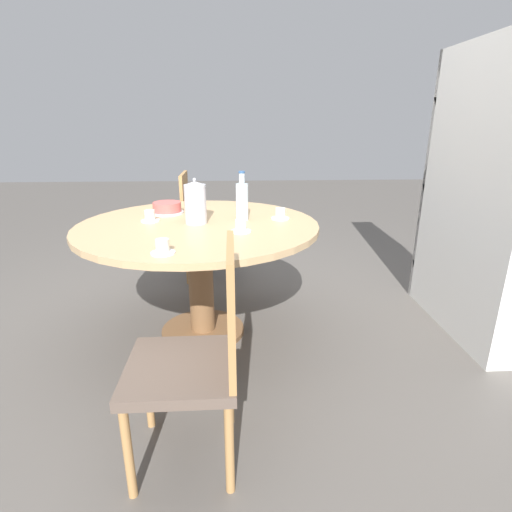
{
  "coord_description": "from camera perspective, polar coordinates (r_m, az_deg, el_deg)",
  "views": [
    {
      "loc": [
        2.34,
        0.23,
        1.32
      ],
      "look_at": [
        0.0,
        0.35,
        0.52
      ],
      "focal_mm": 28.0,
      "sensor_mm": 36.0,
      "label": 1
    }
  ],
  "objects": [
    {
      "name": "ground_plane",
      "position": [
        2.69,
        -7.54,
        -10.69
      ],
      "size": [
        14.0,
        14.0,
        0.0
      ],
      "primitive_type": "plane",
      "color": "#56514C"
    },
    {
      "name": "dining_table",
      "position": [
        2.46,
        -8.13,
        1.58
      ],
      "size": [
        1.44,
        1.44,
        0.74
      ],
      "color": "brown",
      "rests_on": "ground_plane"
    },
    {
      "name": "chair_a",
      "position": [
        3.48,
        -7.83,
        4.56
      ],
      "size": [
        0.42,
        0.42,
        0.91
      ],
      "rotation": [
        0.0,
        0.0,
        3.15
      ],
      "color": "#A87A47",
      "rests_on": "ground_plane"
    },
    {
      "name": "chair_b",
      "position": [
        1.57,
        -8.27,
        -13.82
      ],
      "size": [
        0.42,
        0.42,
        0.91
      ],
      "rotation": [
        0.0,
        0.0,
        6.29
      ],
      "color": "#A87A47",
      "rests_on": "ground_plane"
    },
    {
      "name": "bookshelf",
      "position": [
        2.81,
        29.33,
        6.86
      ],
      "size": [
        1.06,
        0.28,
        1.76
      ],
      "rotation": [
        0.0,
        0.0,
        3.14
      ],
      "color": "silver",
      "rests_on": "ground_plane"
    },
    {
      "name": "coffee_pot",
      "position": [
        2.4,
        -8.65,
        7.52
      ],
      "size": [
        0.13,
        0.13,
        0.27
      ],
      "color": "silver",
      "rests_on": "dining_table"
    },
    {
      "name": "water_bottle",
      "position": [
        2.45,
        -2.01,
        7.93
      ],
      "size": [
        0.08,
        0.08,
        0.3
      ],
      "color": "silver",
      "rests_on": "dining_table"
    },
    {
      "name": "cake_main",
      "position": [
        2.71,
        -12.58,
        6.7
      ],
      "size": [
        0.21,
        0.21,
        0.07
      ],
      "color": "silver",
      "rests_on": "dining_table"
    },
    {
      "name": "cup_a",
      "position": [
        2.2,
        -2.18,
        4.16
      ],
      "size": [
        0.11,
        0.11,
        0.07
      ],
      "color": "white",
      "rests_on": "dining_table"
    },
    {
      "name": "cup_b",
      "position": [
        1.88,
        -13.2,
        1.15
      ],
      "size": [
        0.11,
        0.11,
        0.07
      ],
      "color": "white",
      "rests_on": "dining_table"
    },
    {
      "name": "cup_c",
      "position": [
        2.5,
        3.49,
        5.95
      ],
      "size": [
        0.11,
        0.11,
        0.07
      ],
      "color": "white",
      "rests_on": "dining_table"
    },
    {
      "name": "cup_d",
      "position": [
        2.52,
        -14.91,
        5.43
      ],
      "size": [
        0.11,
        0.11,
        0.07
      ],
      "color": "white",
      "rests_on": "dining_table"
    }
  ]
}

